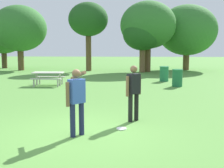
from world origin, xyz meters
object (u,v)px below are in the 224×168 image
(tree_slender_mid, at_px, (143,34))
(tree_broad_center, at_px, (20,29))
(person_thrower, at_px, (76,97))
(trash_can_beside_table, at_px, (177,78))
(tree_back_left, at_px, (148,25))
(tree_far_right, at_px, (88,20))
(tree_tall_left, at_px, (3,35))
(tree_back_right, at_px, (187,30))
(picnic_table_near, at_px, (48,76))
(trash_can_further_along, at_px, (164,74))
(frisbee, at_px, (121,129))
(person_catcher, at_px, (134,89))

(tree_slender_mid, bearing_deg, tree_broad_center, 173.49)
(person_thrower, bearing_deg, tree_broad_center, 115.40)
(trash_can_beside_table, distance_m, tree_back_left, 10.37)
(tree_far_right, bearing_deg, tree_tall_left, 163.93)
(tree_tall_left, bearing_deg, trash_can_beside_table, -39.04)
(tree_far_right, distance_m, tree_slender_mid, 5.19)
(tree_tall_left, bearing_deg, tree_back_left, -12.36)
(tree_slender_mid, relative_size, tree_back_right, 0.78)
(picnic_table_near, xyz_separation_m, tree_broad_center, (-5.83, 10.50, 3.34))
(picnic_table_near, bearing_deg, tree_back_left, 58.26)
(person_thrower, relative_size, tree_slender_mid, 0.34)
(person_thrower, xyz_separation_m, tree_back_right, (6.42, 21.18, 2.81))
(trash_can_further_along, bearing_deg, trash_can_beside_table, -78.90)
(trash_can_further_along, bearing_deg, frisbee, -101.69)
(person_catcher, relative_size, trash_can_beside_table, 1.71)
(picnic_table_near, height_order, tree_back_left, tree_back_left)
(person_catcher, xyz_separation_m, trash_can_further_along, (1.95, 10.08, -0.46))
(tree_slender_mid, bearing_deg, tree_tall_left, 164.93)
(tree_back_left, bearing_deg, trash_can_beside_table, -82.98)
(frisbee, distance_m, trash_can_beside_table, 8.97)
(tree_back_left, bearing_deg, frisbee, -94.86)
(frisbee, xyz_separation_m, trash_can_beside_table, (2.73, 8.53, 0.47))
(person_catcher, relative_size, tree_slender_mid, 0.34)
(person_thrower, height_order, tree_broad_center, tree_broad_center)
(tree_far_right, bearing_deg, tree_back_left, -5.69)
(tree_far_right, bearing_deg, person_catcher, -76.94)
(trash_can_further_along, relative_size, tree_broad_center, 0.16)
(person_thrower, distance_m, tree_broad_center, 21.82)
(tree_back_left, bearing_deg, tree_back_right, 31.66)
(frisbee, relative_size, trash_can_further_along, 0.28)
(tree_broad_center, distance_m, tree_far_right, 6.56)
(trash_can_beside_table, relative_size, tree_far_right, 0.15)
(picnic_table_near, distance_m, tree_back_right, 15.98)
(frisbee, relative_size, tree_broad_center, 0.05)
(picnic_table_near, relative_size, tree_back_left, 0.29)
(person_catcher, height_order, picnic_table_near, person_catcher)
(person_thrower, relative_size, tree_tall_left, 0.31)
(trash_can_further_along, relative_size, tree_back_right, 0.16)
(trash_can_further_along, distance_m, tree_tall_left, 18.85)
(trash_can_beside_table, relative_size, tree_slender_mid, 0.20)
(tree_slender_mid, xyz_separation_m, tree_back_left, (0.48, 0.61, 0.78))
(person_catcher, bearing_deg, picnic_table_near, 122.70)
(tree_far_right, distance_m, tree_back_right, 9.40)
(tree_slender_mid, xyz_separation_m, tree_back_right, (4.29, 2.95, 0.47))
(trash_can_beside_table, relative_size, tree_back_right, 0.16)
(tree_broad_center, bearing_deg, tree_back_right, 6.01)
(person_thrower, xyz_separation_m, tree_tall_left, (-12.06, 22.05, 2.47))
(tree_slender_mid, bearing_deg, frisbee, -93.46)
(picnic_table_near, height_order, tree_back_right, tree_back_right)
(frisbee, distance_m, tree_far_right, 19.66)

